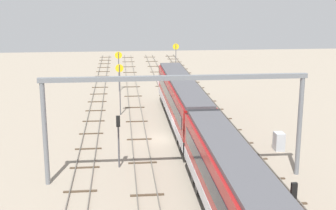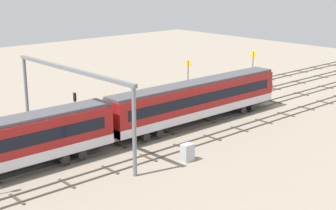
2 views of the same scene
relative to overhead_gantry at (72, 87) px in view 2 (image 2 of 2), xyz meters
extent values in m
plane|color=gray|center=(10.10, -0.03, -6.19)|extent=(138.60, 138.60, 0.00)
cube|color=#59544C|center=(10.10, -7.87, -6.11)|extent=(122.60, 0.07, 0.16)
cube|color=#59544C|center=(10.10, -6.44, -6.11)|extent=(122.60, 0.07, 0.16)
cube|color=#473828|center=(-9.61, -7.16, -6.15)|extent=(0.24, 2.40, 0.08)
cube|color=#473828|center=(-5.23, -7.16, -6.15)|extent=(0.24, 2.40, 0.08)
cube|color=#473828|center=(-0.85, -7.16, -6.15)|extent=(0.24, 2.40, 0.08)
cube|color=#473828|center=(3.53, -7.16, -6.15)|extent=(0.24, 2.40, 0.08)
cube|color=#473828|center=(7.91, -7.16, -6.15)|extent=(0.24, 2.40, 0.08)
cube|color=#473828|center=(12.29, -7.16, -6.15)|extent=(0.24, 2.40, 0.08)
cube|color=#473828|center=(16.67, -7.16, -6.15)|extent=(0.24, 2.40, 0.08)
cube|color=#473828|center=(21.05, -7.16, -6.15)|extent=(0.24, 2.40, 0.08)
cube|color=#473828|center=(25.42, -7.16, -6.15)|extent=(0.24, 2.40, 0.08)
cube|color=#473828|center=(29.80, -7.16, -6.15)|extent=(0.24, 2.40, 0.08)
cube|color=#473828|center=(34.18, -7.16, -6.15)|extent=(0.24, 2.40, 0.08)
cube|color=#59544C|center=(10.10, -3.12, -6.11)|extent=(122.60, 0.07, 0.16)
cube|color=#59544C|center=(10.10, -1.69, -6.11)|extent=(122.60, 0.07, 0.16)
cube|color=#473828|center=(-2.81, -2.41, -6.15)|extent=(0.24, 2.40, 0.08)
cube|color=#473828|center=(3.65, -2.41, -6.15)|extent=(0.24, 2.40, 0.08)
cube|color=#473828|center=(10.10, -2.41, -6.15)|extent=(0.24, 2.40, 0.08)
cube|color=#473828|center=(16.55, -2.41, -6.15)|extent=(0.24, 2.40, 0.08)
cube|color=#473828|center=(23.00, -2.41, -6.15)|extent=(0.24, 2.40, 0.08)
cube|color=#473828|center=(29.46, -2.41, -6.15)|extent=(0.24, 2.40, 0.08)
cube|color=#473828|center=(35.91, -2.41, -6.15)|extent=(0.24, 2.40, 0.08)
cube|color=#473828|center=(42.36, -2.41, -6.15)|extent=(0.24, 2.40, 0.08)
cube|color=#59544C|center=(10.10, 1.62, -6.11)|extent=(122.60, 0.07, 0.16)
cube|color=#59544C|center=(10.10, 3.06, -6.11)|extent=(122.60, 0.07, 0.16)
cube|color=#473828|center=(-2.81, 2.34, -6.15)|extent=(0.24, 2.40, 0.08)
cube|color=#473828|center=(3.65, 2.34, -6.15)|extent=(0.24, 2.40, 0.08)
cube|color=#473828|center=(10.10, 2.34, -6.15)|extent=(0.24, 2.40, 0.08)
cube|color=#473828|center=(16.55, 2.34, -6.15)|extent=(0.24, 2.40, 0.08)
cube|color=#473828|center=(23.00, 2.34, -6.15)|extent=(0.24, 2.40, 0.08)
cube|color=#473828|center=(29.46, 2.34, -6.15)|extent=(0.24, 2.40, 0.08)
cube|color=#473828|center=(35.91, 2.34, -6.15)|extent=(0.24, 2.40, 0.08)
cube|color=#473828|center=(42.36, 2.34, -6.15)|extent=(0.24, 2.40, 0.08)
cube|color=#473828|center=(48.82, 2.34, -6.15)|extent=(0.24, 2.40, 0.08)
cube|color=#59544C|center=(10.10, 6.37, -6.11)|extent=(122.60, 0.07, 0.16)
cube|color=#59544C|center=(10.10, 7.81, -6.11)|extent=(122.60, 0.07, 0.16)
cube|color=#473828|center=(-1.69, 7.09, -6.15)|extent=(0.24, 2.40, 0.08)
cube|color=#473828|center=(3.02, 7.09, -6.15)|extent=(0.24, 2.40, 0.08)
cube|color=#473828|center=(7.74, 7.09, -6.15)|extent=(0.24, 2.40, 0.08)
cube|color=#473828|center=(12.46, 7.09, -6.15)|extent=(0.24, 2.40, 0.08)
cube|color=#473828|center=(17.17, 7.09, -6.15)|extent=(0.24, 2.40, 0.08)
cube|color=#473828|center=(21.89, 7.09, -6.15)|extent=(0.24, 2.40, 0.08)
cube|color=#473828|center=(26.60, 7.09, -6.15)|extent=(0.24, 2.40, 0.08)
cube|color=#473828|center=(31.32, 7.09, -6.15)|extent=(0.24, 2.40, 0.08)
cube|color=#473828|center=(36.03, 7.09, -6.15)|extent=(0.24, 2.40, 0.08)
cube|color=#473828|center=(40.75, 7.09, -6.15)|extent=(0.24, 2.40, 0.08)
cube|color=#473828|center=(45.47, 7.09, -6.15)|extent=(0.24, 2.40, 0.08)
cube|color=#473828|center=(50.18, 7.09, -6.15)|extent=(0.24, 2.40, 0.08)
cube|color=#473828|center=(54.90, 7.09, -6.15)|extent=(0.24, 2.40, 0.08)
cube|color=#473828|center=(59.61, 7.09, -6.15)|extent=(0.24, 2.40, 0.08)
cube|color=maroon|center=(14.80, -2.41, -3.33)|extent=(24.00, 2.90, 3.60)
cube|color=silver|center=(14.80, -2.41, -4.68)|extent=(24.00, 2.94, 0.90)
cube|color=#4C4C51|center=(14.80, -2.41, -1.38)|extent=(24.00, 2.50, 0.30)
cube|color=black|center=(14.80, -3.87, -2.90)|extent=(22.00, 0.04, 1.10)
cube|color=black|center=(14.80, -0.95, -2.90)|extent=(22.00, 0.04, 1.10)
cylinder|color=black|center=(6.22, -2.41, -5.58)|extent=(0.90, 2.70, 0.90)
cylinder|color=black|center=(8.02, -2.41, -5.58)|extent=(0.90, 2.70, 0.90)
cylinder|color=black|center=(21.58, -2.41, -5.58)|extent=(0.90, 2.70, 0.90)
cylinder|color=black|center=(23.38, -2.41, -5.58)|extent=(0.90, 2.70, 0.90)
cylinder|color=black|center=(-3.22, -2.41, -5.58)|extent=(0.90, 2.70, 0.90)
cylinder|color=black|center=(-1.42, -2.41, -5.58)|extent=(0.90, 2.70, 0.90)
cone|color=silver|center=(27.60, -2.41, -3.51)|extent=(1.60, 3.24, 3.24)
cylinder|color=slate|center=(0.00, -9.58, -2.34)|extent=(0.36, 0.36, 7.70)
cylinder|color=slate|center=(0.00, 9.58, -2.34)|extent=(0.36, 0.36, 7.70)
cube|color=slate|center=(0.00, 0.00, 1.69)|extent=(0.40, 19.77, 0.35)
cylinder|color=#4C4C51|center=(33.08, 4.23, -3.37)|extent=(0.12, 0.12, 5.64)
cylinder|color=yellow|center=(33.12, 4.23, -1.00)|extent=(0.05, 1.01, 1.01)
cube|color=black|center=(33.15, 4.23, -1.00)|extent=(0.02, 0.46, 0.12)
cylinder|color=#4C4C51|center=(19.72, 4.11, -3.24)|extent=(0.12, 0.12, 5.90)
cylinder|color=yellow|center=(19.76, 4.11, -0.71)|extent=(0.05, 0.92, 0.92)
cube|color=black|center=(19.79, 4.11, -0.71)|extent=(0.02, 0.42, 0.12)
cylinder|color=#4C4C51|center=(2.91, 4.29, -4.46)|extent=(0.14, 0.14, 3.45)
cube|color=black|center=(2.91, 4.29, -2.28)|extent=(0.20, 0.32, 0.90)
sphere|color=yellow|center=(3.02, 4.29, -2.08)|extent=(0.20, 0.20, 0.20)
sphere|color=#262626|center=(3.02, 4.29, -2.48)|extent=(0.20, 0.20, 0.20)
cube|color=#B2B7BC|center=(5.75, -10.08, -5.37)|extent=(1.11, 0.83, 1.64)
cube|color=#333333|center=(6.31, -10.08, -5.12)|extent=(0.02, 0.58, 0.24)
camera|label=1|loc=(-33.57, 4.01, 7.84)|focal=50.43mm
camera|label=2|loc=(-24.85, -41.11, 10.76)|focal=53.93mm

